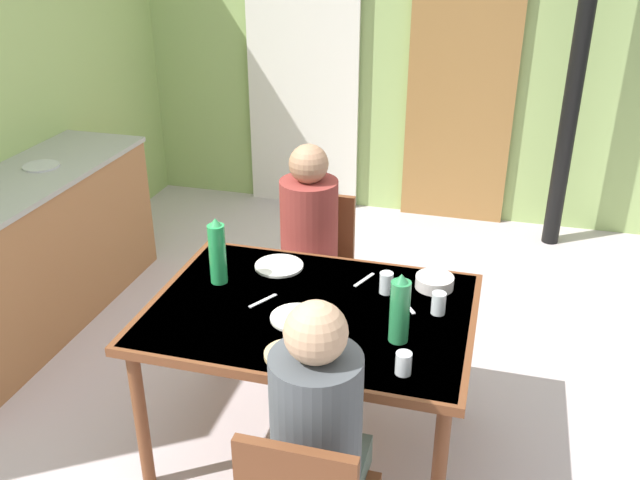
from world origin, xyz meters
name	(u,v)px	position (x,y,z in m)	size (l,w,h in m)	color
ground_plane	(287,414)	(0.00, 0.00, 0.00)	(7.13, 7.13, 0.00)	beige
wall_back	(394,49)	(0.00, 2.74, 1.29)	(4.27, 0.10, 2.58)	#9CBA6B
door_wooden	(461,94)	(0.54, 2.66, 1.00)	(0.80, 0.05, 2.00)	olive
stove_pipe_column	(577,68)	(1.30, 2.39, 1.29)	(0.12, 0.12, 2.58)	black
curtain_panel	(303,74)	(-0.69, 2.64, 1.08)	(0.90, 0.03, 2.17)	white
kitchen_counter	(24,257)	(-1.70, 0.39, 0.45)	(0.61, 1.94, 0.91)	#9E673E
dining_table	(311,322)	(0.18, -0.18, 0.67)	(1.37, 0.98, 0.74)	brown
chair_far_diner	(316,264)	(-0.04, 0.67, 0.50)	(0.40, 0.40, 0.87)	brown
person_near_diner	(317,418)	(0.40, -0.88, 0.78)	(0.30, 0.37, 0.77)	#49594D
person_far_diner	(308,227)	(-0.04, 0.53, 0.78)	(0.30, 0.37, 0.77)	#953629
water_bottle_green_near	(217,252)	(-0.28, -0.06, 0.89)	(0.08, 0.08, 0.31)	green
water_bottle_green_far	(400,310)	(0.57, -0.31, 0.88)	(0.08, 0.08, 0.29)	#2A854A
serving_bowl_center	(434,282)	(0.66, 0.14, 0.77)	(0.17, 0.17, 0.06)	silver
dinner_plate_near_left	(297,318)	(0.15, -0.27, 0.75)	(0.22, 0.22, 0.01)	white
dinner_plate_near_right	(279,266)	(-0.07, 0.14, 0.75)	(0.23, 0.23, 0.01)	white
drinking_glass_by_near_diner	(439,303)	(0.70, -0.07, 0.79)	(0.06, 0.06, 0.10)	silver
drinking_glass_by_far_diner	(403,363)	(0.63, -0.52, 0.79)	(0.06, 0.06, 0.09)	silver
drinking_glass_spare_center	(386,283)	(0.46, 0.04, 0.79)	(0.06, 0.06, 0.10)	silver
bread_plate_sliced	(289,354)	(0.20, -0.53, 0.75)	(0.19, 0.19, 0.02)	#DBB77A
cutlery_knife_near	(263,301)	(-0.04, -0.17, 0.75)	(0.15, 0.02, 0.00)	silver
cutlery_fork_near	(364,280)	(0.35, 0.12, 0.75)	(0.15, 0.02, 0.00)	silver
cutlery_knife_far	(407,305)	(0.57, -0.05, 0.75)	(0.15, 0.02, 0.00)	silver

